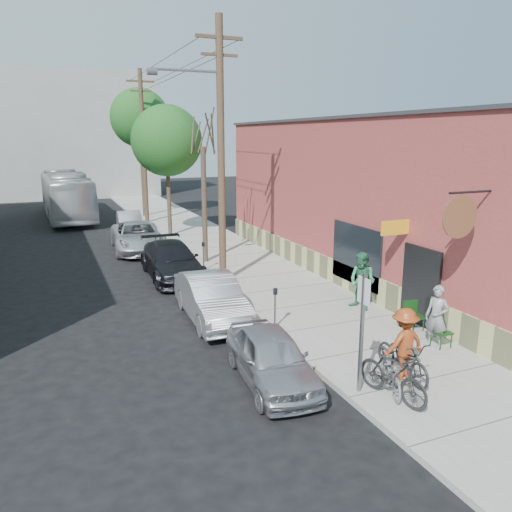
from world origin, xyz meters
name	(u,v)px	position (x,y,z in m)	size (l,w,h in m)	color
ground	(210,350)	(0.00, 0.00, 0.00)	(120.00, 120.00, 0.00)	black
sidewalk	(223,253)	(4.25, 11.00, 0.07)	(4.50, 58.00, 0.15)	#A3A397
cafe_building	(374,198)	(8.99, 4.99, 3.30)	(6.60, 20.20, 6.61)	#983B38
end_cap_building	(60,135)	(-2.00, 42.00, 6.00)	(18.00, 8.00, 12.00)	#9C9C97
sign_post	(362,322)	(2.35, -3.84, 1.83)	(0.07, 0.45, 2.80)	slate
parking_meter_near	(275,301)	(2.25, 0.49, 0.98)	(0.14, 0.14, 1.24)	slate
parking_meter_far	(203,251)	(2.25, 7.86, 0.98)	(0.14, 0.14, 1.24)	slate
utility_pole_near	(220,148)	(2.39, 5.87, 5.41)	(3.57, 0.28, 10.00)	#503A28
utility_pole_far	(143,145)	(2.45, 21.68, 5.34)	(1.80, 0.28, 10.00)	#503A28
tree_bare	(204,205)	(2.80, 9.37, 2.78)	(0.24, 0.24, 5.27)	#44392C
tree_leafy_mid	(167,141)	(2.80, 16.42, 5.62)	(4.05, 4.05, 7.51)	#44392C
tree_leafy_far	(140,118)	(2.80, 24.55, 7.15)	(4.15, 4.15, 9.10)	#44392C
patio_chair_a	(415,316)	(6.02, -1.35, 0.59)	(0.50, 0.50, 0.88)	#0F3711
patio_chair_b	(442,332)	(5.87, -2.63, 0.59)	(0.50, 0.50, 0.88)	#0F3711
patron_grey	(437,317)	(5.69, -2.58, 1.04)	(0.65, 0.42, 1.78)	gray
patron_green	(362,281)	(5.64, 0.87, 1.13)	(0.95, 0.74, 1.96)	#307953
cyclist	(404,343)	(3.70, -3.67, 1.02)	(1.13, 0.65, 1.75)	#9A3B16
cyclist_bike	(403,358)	(3.70, -3.67, 0.65)	(0.67, 1.91, 1.01)	black
parked_bike_a	(393,375)	(2.82, -4.41, 0.72)	(0.53, 1.88, 1.13)	black
parked_bike_b	(391,373)	(3.04, -4.08, 0.59)	(0.58, 1.66, 0.87)	slate
car_0	(271,357)	(0.80, -2.40, 0.65)	(1.53, 3.81, 1.30)	#A4A5AC
car_1	(212,298)	(0.80, 2.24, 0.74)	(1.56, 4.48, 1.48)	#B5BABE
car_2	(172,261)	(0.80, 7.71, 0.74)	(2.07, 5.10, 1.48)	black
car_3	(138,237)	(0.39, 13.46, 0.75)	(2.50, 5.41, 1.50)	silver
car_4	(130,223)	(0.80, 18.68, 0.66)	(1.40, 4.02, 1.32)	#B0B0B8
bus	(66,195)	(-2.45, 26.50, 1.68)	(2.83, 12.08, 3.37)	silver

